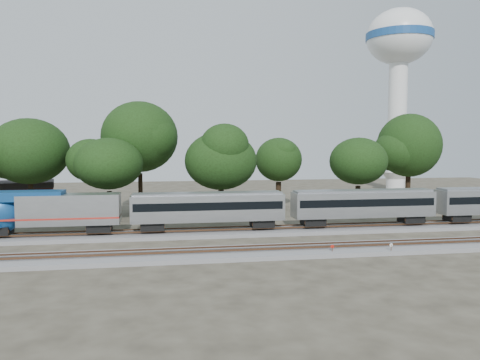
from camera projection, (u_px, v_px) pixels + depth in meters
name	position (u px, v px, depth m)	size (l,w,h in m)	color
ground	(259.00, 245.00, 46.67)	(160.00, 160.00, 0.00)	#383328
track_far	(249.00, 231.00, 52.55)	(160.00, 5.00, 0.73)	slate
track_near	(268.00, 252.00, 42.71)	(160.00, 5.00, 0.73)	slate
switch_stand_red	(332.00, 249.00, 42.05)	(0.32, 0.07, 1.00)	#512D19
switch_stand_white	(391.00, 247.00, 42.34)	(0.34, 0.11, 1.08)	#512D19
switch_lever	(349.00, 255.00, 41.92)	(0.50, 0.30, 0.30)	#512D19
water_tower	(399.00, 56.00, 98.98)	(13.86, 13.86, 38.37)	silver
brick_building	(19.00, 197.00, 68.07)	(10.74, 8.58, 4.58)	maroon
tree_1	(29.00, 151.00, 61.14)	(9.21, 9.21, 12.98)	black
tree_2	(109.00, 164.00, 58.88)	(7.66, 7.66, 10.80)	black
tree_3	(140.00, 137.00, 64.78)	(11.16, 11.16, 15.73)	black
tree_4	(221.00, 161.00, 61.37)	(7.92, 7.92, 11.17)	black
tree_5	(279.00, 160.00, 72.37)	(7.70, 7.70, 10.85)	black
tree_6	(358.00, 161.00, 65.73)	(7.72, 7.72, 10.88)	black
tree_7	(409.00, 145.00, 76.33)	(9.91, 9.91, 13.97)	black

